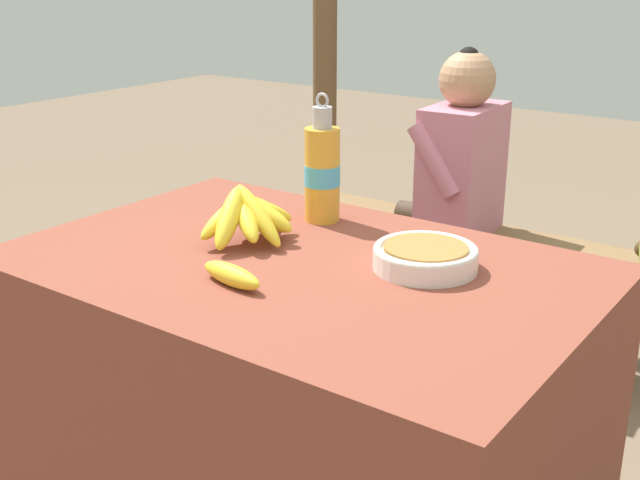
# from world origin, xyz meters

# --- Properties ---
(market_counter) EXTENTS (1.30, 0.86, 0.71)m
(market_counter) POSITION_xyz_m (0.00, 0.00, 0.36)
(market_counter) COLOR brown
(market_counter) RESTS_ON ground_plane
(banana_bunch_ripe) EXTENTS (0.19, 0.30, 0.15)m
(banana_bunch_ripe) POSITION_xyz_m (-0.17, 0.04, 0.78)
(banana_bunch_ripe) COLOR #4C381E
(banana_bunch_ripe) RESTS_ON market_counter
(serving_bowl) EXTENTS (0.23, 0.23, 0.05)m
(serving_bowl) POSITION_xyz_m (0.25, 0.12, 0.74)
(serving_bowl) COLOR white
(serving_bowl) RESTS_ON market_counter
(water_bottle) EXTENTS (0.09, 0.09, 0.33)m
(water_bottle) POSITION_xyz_m (-0.13, 0.27, 0.84)
(water_bottle) COLOR gold
(water_bottle) RESTS_ON market_counter
(loose_banana_front) EXTENTS (0.17, 0.07, 0.04)m
(loose_banana_front) POSITION_xyz_m (-0.03, -0.19, 0.74)
(loose_banana_front) COLOR yellow
(loose_banana_front) RESTS_ON market_counter
(wooden_bench) EXTENTS (1.78, 0.32, 0.43)m
(wooden_bench) POSITION_xyz_m (-0.02, 1.17, 0.37)
(wooden_bench) COLOR brown
(wooden_bench) RESTS_ON ground_plane
(seated_vendor) EXTENTS (0.41, 0.40, 1.08)m
(seated_vendor) POSITION_xyz_m (-0.20, 1.13, 0.63)
(seated_vendor) COLOR #473828
(seated_vendor) RESTS_ON ground_plane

